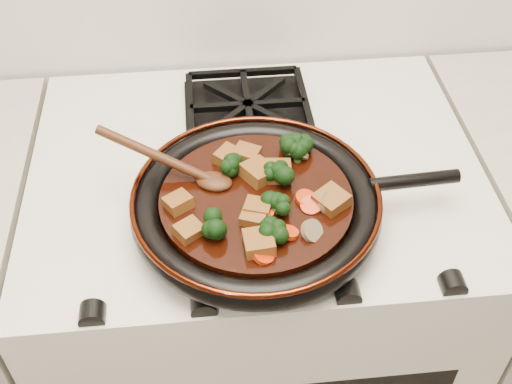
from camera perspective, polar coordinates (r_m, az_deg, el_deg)
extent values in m
cube|color=silver|center=(1.43, -0.02, -11.12)|extent=(0.76, 0.60, 0.90)
cylinder|color=black|center=(0.97, 0.00, -1.56)|extent=(0.35, 0.35, 0.01)
torus|color=black|center=(0.96, 0.00, -1.19)|extent=(0.38, 0.38, 0.04)
torus|color=#48170A|center=(0.94, 0.00, -0.30)|extent=(0.37, 0.37, 0.01)
cylinder|color=black|center=(1.00, 13.88, 1.00)|extent=(0.14, 0.03, 0.02)
cylinder|color=black|center=(0.95, 0.00, -0.90)|extent=(0.29, 0.29, 0.02)
cube|color=brown|center=(1.00, -2.43, 3.08)|extent=(0.05, 0.05, 0.03)
cube|color=brown|center=(0.97, 0.20, 1.74)|extent=(0.06, 0.06, 0.03)
cube|color=brown|center=(0.91, -0.14, -2.14)|extent=(0.05, 0.05, 0.02)
cube|color=brown|center=(0.94, -6.93, -0.96)|extent=(0.05, 0.05, 0.02)
cube|color=brown|center=(0.90, -5.98, -3.46)|extent=(0.05, 0.05, 0.02)
cube|color=brown|center=(0.88, 0.27, -4.57)|extent=(0.04, 0.05, 0.03)
cube|color=brown|center=(0.98, 1.82, 1.82)|extent=(0.05, 0.05, 0.03)
cube|color=brown|center=(1.00, -0.87, 3.33)|extent=(0.05, 0.05, 0.03)
cube|color=brown|center=(0.94, 6.70, -0.77)|extent=(0.06, 0.06, 0.03)
cube|color=brown|center=(0.92, 0.13, -1.51)|extent=(0.05, 0.05, 0.03)
cylinder|color=red|center=(0.89, 2.93, -3.62)|extent=(0.03, 0.03, 0.02)
cylinder|color=red|center=(0.87, 0.65, -5.64)|extent=(0.03, 0.03, 0.02)
cylinder|color=red|center=(0.93, 4.95, -1.18)|extent=(0.03, 0.03, 0.02)
cylinder|color=red|center=(0.92, 0.69, -1.81)|extent=(0.03, 0.03, 0.01)
cylinder|color=red|center=(0.94, 4.41, -0.55)|extent=(0.03, 0.03, 0.01)
cylinder|color=olive|center=(1.01, 3.65, 3.26)|extent=(0.04, 0.04, 0.03)
cylinder|color=olive|center=(0.93, 6.45, -0.99)|extent=(0.04, 0.05, 0.03)
cylinder|color=olive|center=(0.90, 5.00, -3.47)|extent=(0.04, 0.05, 0.03)
cylinder|color=olive|center=(0.94, 6.47, -0.79)|extent=(0.04, 0.04, 0.03)
ellipsoid|color=#401E0D|center=(0.97, -3.74, 0.95)|extent=(0.07, 0.06, 0.02)
cylinder|color=#401E0D|center=(0.97, -8.90, 3.25)|extent=(0.02, 0.02, 0.19)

